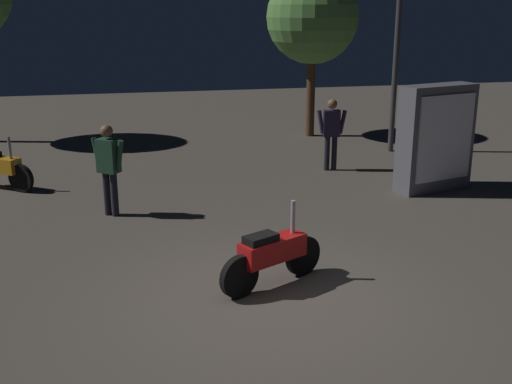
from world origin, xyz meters
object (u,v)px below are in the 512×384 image
object	(u,v)px
motorcycle_red_foreground	(272,255)
kiosk_billboard	(436,138)
person_rider_beside	(109,162)
person_bystander_far	(331,128)
streetlamp_near	(398,35)

from	to	relation	value
motorcycle_red_foreground	kiosk_billboard	distance (m)	5.64
person_rider_beside	kiosk_billboard	world-z (taller)	kiosk_billboard
person_bystander_far	person_rider_beside	bearing A→B (deg)	-53.10
person_rider_beside	kiosk_billboard	xyz separation A→B (m)	(6.31, 0.26, 0.09)
motorcycle_red_foreground	person_bystander_far	size ratio (longest dim) A/B	0.95
person_bystander_far	streetlamp_near	xyz separation A→B (m)	(2.12, 1.48, 1.92)
motorcycle_red_foreground	person_rider_beside	distance (m)	4.02
motorcycle_red_foreground	person_bystander_far	xyz separation A→B (m)	(2.73, 5.57, 0.51)
person_rider_beside	streetlamp_near	distance (m)	8.06
motorcycle_red_foreground	streetlamp_near	distance (m)	8.90
person_rider_beside	streetlamp_near	size ratio (longest dim) A/B	0.36
person_rider_beside	person_bystander_far	bearing A→B (deg)	151.14
person_bystander_far	streetlamp_near	distance (m)	3.22
streetlamp_near	person_bystander_far	bearing A→B (deg)	-145.13
kiosk_billboard	person_bystander_far	bearing A→B (deg)	-66.70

